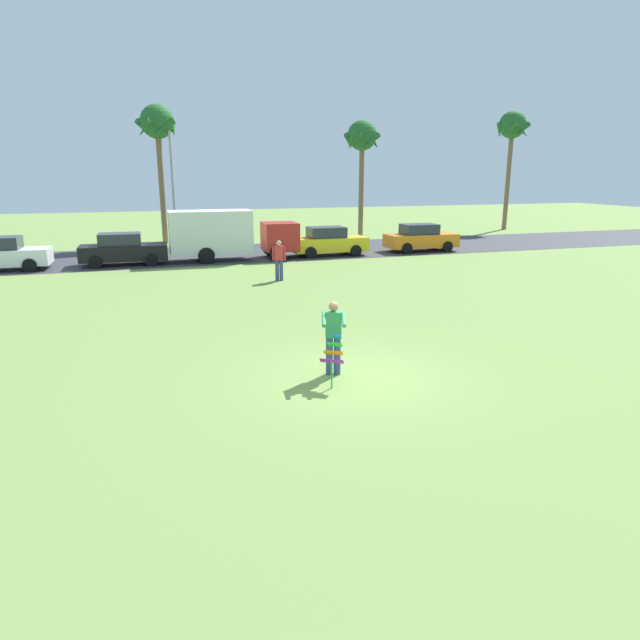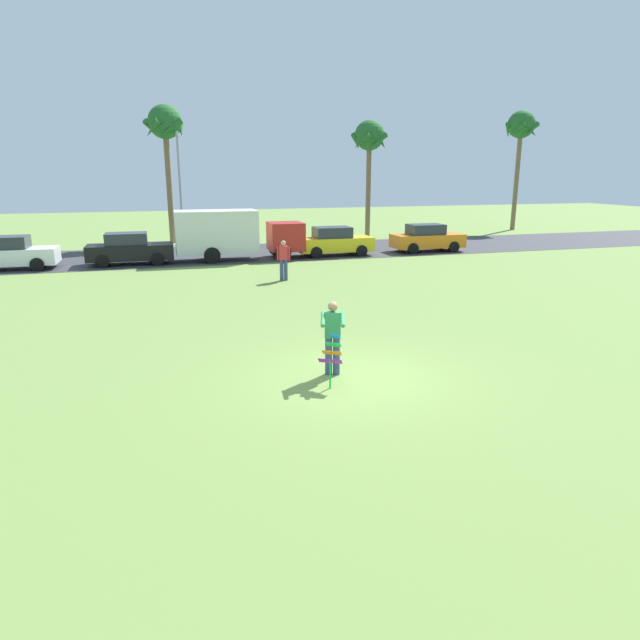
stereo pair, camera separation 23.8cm
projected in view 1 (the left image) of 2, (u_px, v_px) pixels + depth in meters
The scene contains 14 objects.
ground_plane at pixel (355, 378), 12.74m from camera, with size 120.00×120.00×0.00m, color olive.
road_strip at pixel (223, 254), 31.98m from camera, with size 120.00×8.00×0.01m, color #38383D.
person_kite_flyer at pixel (333, 335), 12.69m from camera, with size 0.68×0.75×1.73m.
kite_held at pixel (333, 354), 12.09m from camera, with size 0.64×0.73×1.09m.
parked_car_white at pixel (1, 254), 26.39m from camera, with size 4.26×1.95×1.60m.
parked_car_black at pixel (123, 250), 28.00m from camera, with size 4.23×1.89×1.60m.
parked_truck_red_cab at pixel (226, 234), 29.37m from camera, with size 6.74×2.22×2.62m.
parked_car_yellow at pixel (328, 242), 31.21m from camera, with size 4.22×1.87×1.60m.
parked_car_orange at pixel (421, 238), 32.90m from camera, with size 4.22×1.87×1.60m.
palm_tree_right_near at pixel (158, 128), 34.84m from camera, with size 2.58×2.71×8.65m.
palm_tree_centre_far at pixel (362, 140), 39.62m from camera, with size 2.58×2.71×8.12m.
palm_tree_far_left at pixel (512, 130), 43.81m from camera, with size 2.58×2.71×9.19m.
streetlight_pole at pixel (172, 181), 35.18m from camera, with size 0.24×1.65×7.00m.
person_walker_near at pixel (279, 259), 23.90m from camera, with size 0.55×0.31×1.73m.
Camera 1 is at (-4.42, -11.16, 4.54)m, focal length 31.33 mm.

